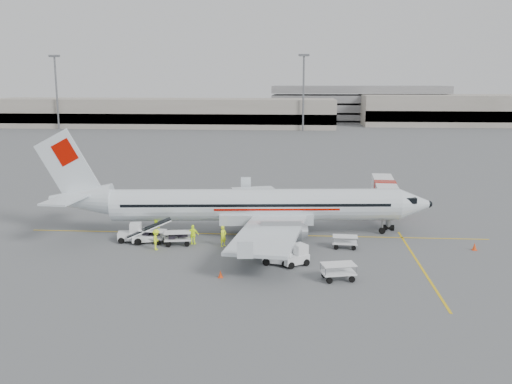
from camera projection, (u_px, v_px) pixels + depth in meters
ground at (254, 235)px, 54.84m from camera, size 360.00×360.00×0.00m
stripe_lead at (254, 235)px, 54.84m from camera, size 44.00×0.20×0.01m
stripe_cross at (419, 264)px, 45.95m from camera, size 0.20×20.00×0.01m
terminal_west at (164, 113)px, 184.25m from camera, size 110.00×22.00×9.00m
terminal_east at (498, 110)px, 190.45m from camera, size 90.00×26.00×10.00m
parking_garage at (358, 102)px, 208.18m from camera, size 62.00×24.00×14.00m
treeline at (290, 111)px, 225.52m from camera, size 300.00×3.00×6.00m
mast_west at (57, 93)px, 173.54m from camera, size 3.20×1.20×22.00m
mast_center at (303, 93)px, 167.83m from camera, size 3.20×1.20×22.00m
aircraft at (256, 184)px, 53.97m from camera, size 38.66×31.60×9.97m
jet_bridge at (384, 200)px, 61.38m from camera, size 3.78×15.31×3.98m
belt_loader at (151, 228)px, 52.11m from camera, size 5.19×3.44×2.63m
tug_fore at (294, 255)px, 45.56m from camera, size 2.50×2.29×1.68m
tug_mid at (278, 253)px, 45.82m from camera, size 2.60×1.88×1.81m
tug_aft at (130, 232)px, 52.33m from camera, size 2.43×1.67×1.72m
cart_loaded_a at (178, 238)px, 51.25m from camera, size 2.61×1.85×1.24m
cart_loaded_b at (153, 236)px, 52.04m from camera, size 2.55×1.80×1.21m
cart_empty_a at (338, 272)px, 42.19m from camera, size 2.74×2.00×1.28m
cart_empty_b at (345, 242)px, 50.28m from camera, size 2.24×1.40×1.13m
cone_nose at (475, 246)px, 49.76m from camera, size 0.42×0.42×0.68m
cone_port at (261, 194)px, 73.40m from camera, size 0.34×0.34×0.56m
cone_stbd at (221, 274)px, 42.81m from camera, size 0.36×0.36×0.59m
crew_a at (223, 236)px, 50.84m from camera, size 0.76×0.82×1.87m
crew_b at (156, 227)px, 53.89m from camera, size 1.11×1.16×1.88m
crew_c at (156, 240)px, 49.76m from camera, size 0.79×1.25×1.84m
crew_d at (193, 235)px, 51.44m from camera, size 1.09×0.53×1.80m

